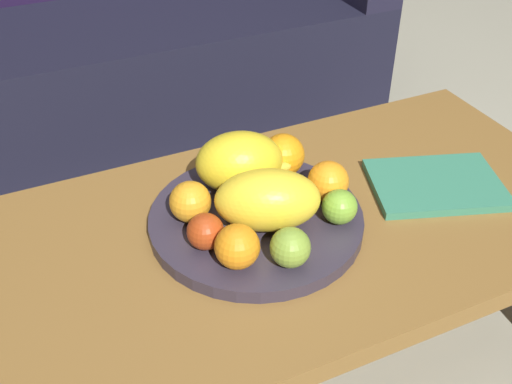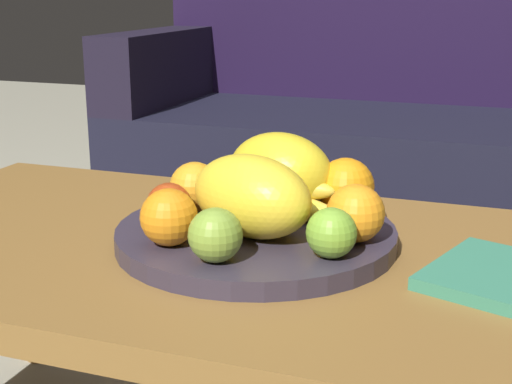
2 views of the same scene
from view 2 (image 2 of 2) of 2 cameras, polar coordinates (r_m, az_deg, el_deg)
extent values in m
cube|color=brown|center=(0.99, 0.93, -5.65)|extent=(1.27, 0.61, 0.04)
cylinder|color=brown|center=(1.55, -17.17, -6.32)|extent=(0.05, 0.05, 0.37)
cube|color=black|center=(2.15, 12.10, 0.68)|extent=(1.70, 0.70, 0.40)
cube|color=black|center=(2.36, 13.72, 13.01)|extent=(1.70, 0.14, 0.50)
cube|color=black|center=(2.32, -7.11, 9.82)|extent=(0.14, 0.70, 0.22)
cylinder|color=#322B39|center=(1.00, 0.00, -3.44)|extent=(0.38, 0.38, 0.03)
ellipsoid|color=yellow|center=(1.06, 1.91, 1.59)|extent=(0.19, 0.15, 0.12)
ellipsoid|color=yellow|center=(0.95, -0.36, -0.31)|extent=(0.21, 0.17, 0.11)
sphere|color=orange|center=(1.06, -4.83, 0.39)|extent=(0.07, 0.07, 0.07)
sphere|color=orange|center=(1.05, 7.03, 0.42)|extent=(0.08, 0.08, 0.08)
sphere|color=orange|center=(0.94, 7.81, -1.66)|extent=(0.08, 0.08, 0.08)
sphere|color=orange|center=(0.93, -6.85, -1.98)|extent=(0.07, 0.07, 0.07)
sphere|color=#77AB32|center=(0.88, 5.94, -3.20)|extent=(0.06, 0.06, 0.06)
sphere|color=#A63914|center=(0.99, -6.84, -1.06)|extent=(0.06, 0.06, 0.06)
sphere|color=olive|center=(0.87, -3.21, -3.39)|extent=(0.07, 0.07, 0.07)
ellipsoid|color=yellow|center=(1.03, 2.64, -1.09)|extent=(0.15, 0.09, 0.03)
ellipsoid|color=gold|center=(1.03, 3.06, -1.10)|extent=(0.15, 0.08, 0.03)
ellipsoid|color=gold|center=(1.04, 2.59, 0.50)|extent=(0.15, 0.06, 0.03)
ellipsoid|color=gold|center=(1.03, 1.98, 0.38)|extent=(0.15, 0.10, 0.03)
camera|label=1|loc=(0.77, -69.48, 34.80)|focal=42.87mm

